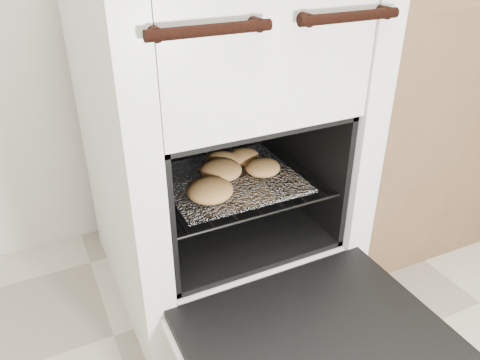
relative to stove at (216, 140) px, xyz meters
name	(u,v)px	position (x,y,z in m)	size (l,w,h in m)	color
stove	(216,140)	(0.00, 0.00, 0.00)	(0.62, 0.69, 0.95)	silver
oven_door	(317,341)	(0.00, -0.52, -0.26)	(0.56, 0.43, 0.04)	black
oven_rack	(227,178)	(0.00, -0.07, -0.09)	(0.45, 0.43, 0.01)	black
foil_sheet	(230,179)	(0.00, -0.09, -0.08)	(0.35, 0.31, 0.01)	white
baked_rolls	(228,172)	(-0.01, -0.09, -0.05)	(0.32, 0.29, 0.05)	tan
counter	(412,117)	(0.74, 0.02, -0.06)	(0.80, 0.53, 0.80)	brown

